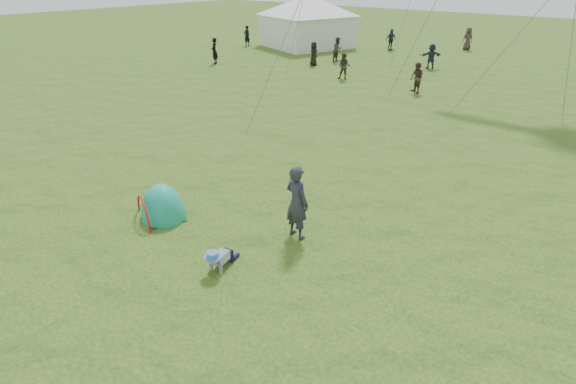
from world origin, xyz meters
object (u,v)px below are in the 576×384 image
Objects in this scene: popup_tent at (164,216)px; event_marquee at (307,19)px; crawling_toddler at (219,258)px; standing_adult at (297,202)px.

event_marquee reaches higher than popup_tent.
crawling_toddler is at bearing -38.00° from event_marquee.
event_marquee reaches higher than crawling_toddler.
popup_tent is 3.95m from standing_adult.
standing_adult reaches higher than crawling_toddler.
crawling_toddler is 3.09m from popup_tent.
event_marquee reaches higher than standing_adult.
crawling_toddler is 32.77m from event_marquee.
crawling_toddler is 0.40× the size of popup_tent.
standing_adult is 0.30× the size of event_marquee.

